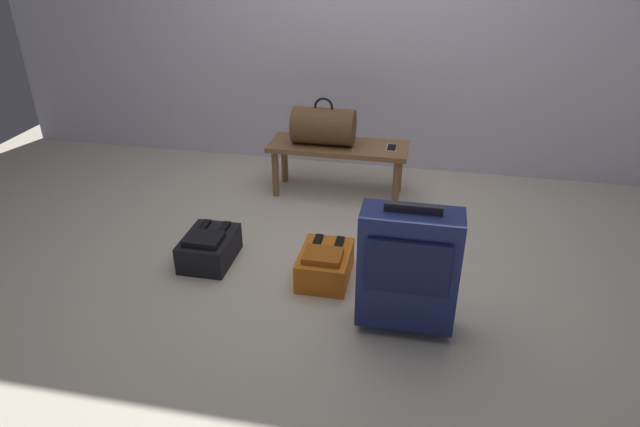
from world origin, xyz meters
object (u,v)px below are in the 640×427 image
duffel_bag_brown (324,126)px  backpack_orange (325,264)px  cell_phone (392,148)px  bench (338,152)px  suitcase_upright_navy (408,268)px  backpack_dark (209,247)px

duffel_bag_brown → backpack_orange: (0.23, -1.11, -0.43)m
cell_phone → backpack_orange: cell_phone is taller
cell_phone → backpack_orange: size_ratio=0.38×
bench → cell_phone: size_ratio=6.94×
backpack_orange → cell_phone: bearing=76.7°
cell_phone → backpack_orange: (-0.26, -1.11, -0.30)m
bench → duffel_bag_brown: duffel_bag_brown is taller
duffel_bag_brown → suitcase_upright_navy: 1.63m
suitcase_upright_navy → backpack_dark: size_ratio=1.82×
duffel_bag_brown → suitcase_upright_navy: size_ratio=0.63×
bench → backpack_orange: size_ratio=2.63×
suitcase_upright_navy → backpack_dark: suitcase_upright_navy is taller
duffel_bag_brown → backpack_orange: size_ratio=1.16×
cell_phone → suitcase_upright_navy: suitcase_upright_navy is taller
bench → backpack_dark: size_ratio=2.63×
duffel_bag_brown → backpack_orange: duffel_bag_brown is taller
backpack_orange → duffel_bag_brown: bearing=101.7°
cell_phone → backpack_dark: cell_phone is taller
cell_phone → suitcase_upright_navy: size_ratio=0.21×
suitcase_upright_navy → backpack_orange: (-0.47, 0.35, -0.26)m
suitcase_upright_navy → backpack_dark: (-1.18, 0.39, -0.26)m
backpack_dark → cell_phone: bearing=47.7°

